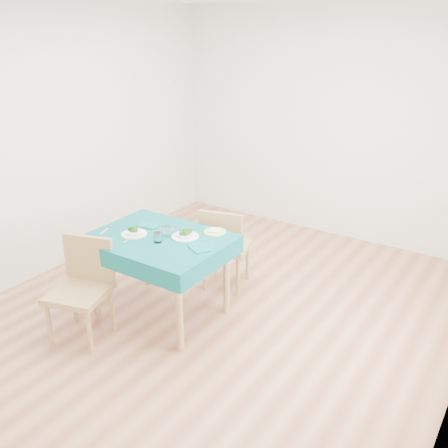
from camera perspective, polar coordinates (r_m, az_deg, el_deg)
The scene contains 16 objects.
room_shell at distance 4.17m, azimuth 0.00°, elevation 6.36°, with size 4.02×4.52×2.73m.
table at distance 4.49m, azimuth -7.28°, elevation -5.95°, with size 1.17×0.89×0.76m, color #075252.
chair_near at distance 4.21m, azimuth -16.48°, elevation -6.00°, with size 0.45×0.49×1.12m, color #997748.
chair_far at distance 4.88m, azimuth 0.31°, elevation -1.47°, with size 0.42×0.46×1.06m, color #997748.
bowl_near at distance 4.40m, azimuth -10.25°, elevation -0.82°, with size 0.22×0.22×0.07m, color white, non-canonical shape.
bowl_far at distance 4.29m, azimuth -4.45°, elevation -1.08°, with size 0.24×0.24×0.07m, color white, non-canonical shape.
fork_near at distance 4.55m, azimuth -13.41°, elevation -0.72°, with size 0.02×0.19×0.00m, color silver.
knife_near at distance 4.35m, azimuth -10.58°, elevation -1.58°, with size 0.02×0.22×0.00m, color silver.
fork_far at distance 4.46m, azimuth -6.06°, elevation -0.67°, with size 0.02×0.17×0.00m, color silver.
knife_far at distance 4.12m, azimuth -2.95°, elevation -2.58°, with size 0.02×0.20×0.00m, color silver.
napkin_near at distance 4.58m, azimuth -8.55°, elevation -0.16°, with size 0.19×0.13×0.01m, color #0A5B5A.
napkin_far at distance 4.09m, azimuth -2.88°, elevation -2.74°, with size 0.19×0.13×0.01m, color #0A5B5A.
tumbler_center at distance 4.33m, azimuth -6.64°, elevation -0.83°, with size 0.07×0.07×0.09m, color white.
tumbler_side at distance 4.22m, azimuth -7.59°, elevation -1.55°, with size 0.07×0.07×0.08m, color white.
side_plate at distance 4.39m, azimuth -1.04°, elevation -0.90°, with size 0.20×0.20×0.01m, color #BBE26E.
bread_slice at distance 4.39m, azimuth -1.04°, elevation -0.75°, with size 0.10×0.10×0.01m, color beige.
Camera 1 is at (2.22, -3.34, 2.47)m, focal length 40.00 mm.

